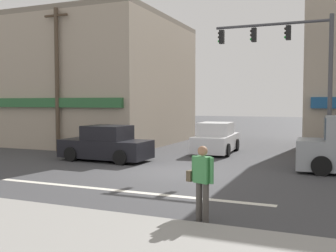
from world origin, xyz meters
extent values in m
plane|color=#3D3D3F|center=(0.00, 0.00, 0.00)|extent=(120.00, 120.00, 0.00)
cube|color=silver|center=(0.00, -3.50, 0.00)|extent=(9.00, 0.24, 0.01)
cube|color=tan|center=(-10.15, 8.71, 3.78)|extent=(13.33, 10.17, 7.55)
cube|color=#2D6638|center=(-10.15, 3.52, 2.60)|extent=(12.67, 0.24, 0.50)
cube|color=gray|center=(-10.15, 8.71, 7.70)|extent=(13.33, 10.17, 0.30)
cylinder|color=brown|center=(-7.69, 3.42, 3.78)|extent=(0.22, 0.22, 7.55)
cube|color=#473828|center=(-7.69, 3.42, 7.15)|extent=(1.40, 0.12, 0.10)
cylinder|color=#47474C|center=(5.66, 3.87, 3.10)|extent=(0.18, 0.18, 6.20)
cylinder|color=#47474C|center=(3.26, 3.86, 5.95)|extent=(4.80, 0.14, 0.12)
cube|color=black|center=(3.98, 3.86, 5.55)|extent=(0.20, 0.24, 0.60)
sphere|color=black|center=(3.86, 3.86, 5.73)|extent=(0.12, 0.12, 0.12)
sphere|color=black|center=(3.86, 3.86, 5.55)|extent=(0.12, 0.12, 0.12)
sphere|color=green|center=(3.86, 3.86, 5.37)|extent=(0.12, 0.12, 0.12)
cube|color=black|center=(2.54, 3.86, 5.55)|extent=(0.20, 0.24, 0.60)
sphere|color=black|center=(2.42, 3.86, 5.73)|extent=(0.12, 0.12, 0.12)
sphere|color=black|center=(2.42, 3.86, 5.55)|extent=(0.12, 0.12, 0.12)
sphere|color=green|center=(2.42, 3.86, 5.37)|extent=(0.12, 0.12, 0.12)
cube|color=black|center=(1.10, 3.85, 5.55)|extent=(0.20, 0.24, 0.60)
sphere|color=black|center=(0.98, 3.85, 5.73)|extent=(0.12, 0.12, 0.12)
sphere|color=black|center=(0.98, 3.85, 5.55)|extent=(0.12, 0.12, 0.12)
sphere|color=green|center=(0.98, 3.85, 5.37)|extent=(0.12, 0.12, 0.12)
cube|color=silver|center=(0.25, 6.11, 0.54)|extent=(1.89, 4.18, 0.80)
cube|color=silver|center=(0.25, 6.01, 1.26)|extent=(1.65, 1.97, 0.64)
cube|color=#475666|center=(0.21, 6.98, 1.26)|extent=(1.44, 0.13, 0.54)
cylinder|color=black|center=(-0.66, 7.34, 0.32)|extent=(0.21, 0.65, 0.64)
cylinder|color=black|center=(1.04, 7.42, 0.32)|extent=(0.21, 0.65, 0.64)
cylinder|color=black|center=(-0.54, 4.80, 0.32)|extent=(0.21, 0.65, 0.64)
cylinder|color=black|center=(1.16, 4.88, 0.32)|extent=(0.21, 0.65, 0.64)
cube|color=black|center=(-3.62, 1.58, 0.54)|extent=(4.15, 1.81, 0.80)
cube|color=black|center=(-3.52, 1.58, 1.26)|extent=(1.94, 1.61, 0.64)
cube|color=#475666|center=(-4.49, 1.61, 1.26)|extent=(0.10, 1.44, 0.54)
cylinder|color=black|center=(-4.92, 0.77, 0.32)|extent=(0.64, 0.20, 0.64)
cylinder|color=black|center=(-4.87, 2.47, 0.32)|extent=(0.64, 0.20, 0.64)
cylinder|color=black|center=(-2.38, 0.70, 0.32)|extent=(0.64, 0.20, 0.64)
cylinder|color=black|center=(-2.33, 2.40, 0.32)|extent=(0.64, 0.20, 0.64)
cube|color=#475666|center=(5.51, 2.22, 1.66)|extent=(0.12, 1.66, 0.76)
cylinder|color=black|center=(5.44, 1.30, 0.36)|extent=(0.73, 0.22, 0.72)
cylinder|color=black|center=(5.38, 3.14, 0.36)|extent=(0.73, 0.22, 0.72)
cylinder|color=#4C4742|center=(3.23, -5.47, 0.43)|extent=(0.14, 0.14, 0.86)
cylinder|color=#4C4742|center=(3.06, -5.41, 0.43)|extent=(0.14, 0.14, 0.86)
cube|color=#3F8C4C|center=(3.14, -5.44, 1.15)|extent=(0.41, 0.32, 0.58)
sphere|color=#9E7051|center=(3.14, -5.44, 1.56)|extent=(0.22, 0.22, 0.22)
cylinder|color=#3F8C4C|center=(3.37, -5.52, 1.15)|extent=(0.09, 0.09, 0.56)
cylinder|color=#3F8C4C|center=(2.91, -5.36, 1.15)|extent=(0.09, 0.09, 0.56)
cube|color=brown|center=(2.85, -5.30, 0.98)|extent=(0.20, 0.30, 0.24)
camera|label=1|loc=(5.69, -13.56, 2.61)|focal=42.00mm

